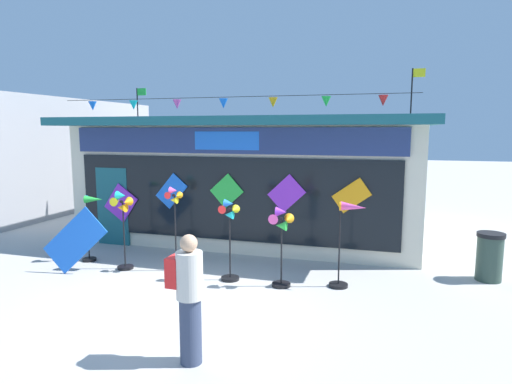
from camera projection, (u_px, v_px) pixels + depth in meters
ground_plane at (171, 305)px, 7.47m from camera, size 80.00×80.00×0.00m
kite_shop_building at (261, 174)px, 13.06m from camera, size 9.16×6.59×4.56m
wind_spinner_far_left at (92, 219)px, 9.83m from camera, size 0.56×0.30×1.51m
wind_spinner_left at (122, 216)px, 9.23m from camera, size 0.44×0.34×1.69m
wind_spinner_center_left at (175, 220)px, 9.12m from camera, size 0.35×0.32×1.79m
wind_spinner_center_right at (229, 231)px, 8.56m from camera, size 0.39×0.36×1.63m
wind_spinner_right at (281, 234)px, 8.20m from camera, size 0.45×0.36×1.54m
wind_spinner_far_right at (347, 236)px, 8.16m from camera, size 0.67×0.36×1.64m
person_near_camera at (189, 296)px, 5.50m from camera, size 0.45×0.34×1.68m
trash_bin at (490, 256)px, 8.63m from camera, size 0.52×0.52×0.96m
display_kite_on_ground at (75, 240)px, 9.05m from camera, size 1.39×0.29×1.39m
neighbour_building at (25, 154)px, 17.32m from camera, size 6.18×8.57×4.07m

